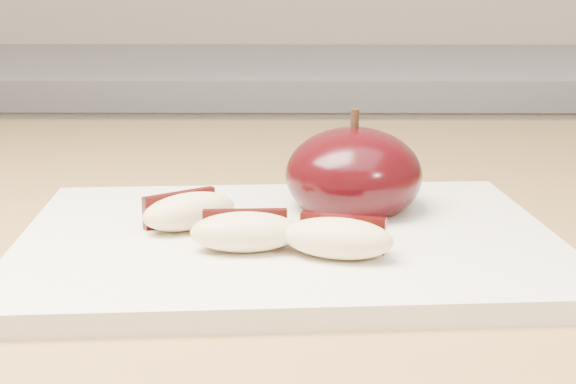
{
  "coord_description": "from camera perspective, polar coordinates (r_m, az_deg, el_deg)",
  "views": [
    {
      "loc": [
        -0.09,
        -0.11,
        1.06
      ],
      "look_at": [
        -0.09,
        0.35,
        0.94
      ],
      "focal_mm": 50.0,
      "sensor_mm": 36.0,
      "label": 1
    }
  ],
  "objects": [
    {
      "name": "apple_half",
      "position": [
        0.53,
        4.68,
        1.2
      ],
      "size": [
        0.11,
        0.11,
        0.08
      ],
      "rotation": [
        0.0,
        0.0,
        -0.19
      ],
      "color": "black",
      "rests_on": "cutting_board"
    },
    {
      "name": "cutting_board",
      "position": [
        0.49,
        -0.0,
        -3.56
      ],
      "size": [
        0.34,
        0.26,
        0.01
      ],
      "primitive_type": "cube",
      "rotation": [
        0.0,
        0.0,
        0.07
      ],
      "color": "silver",
      "rests_on": "island_counter"
    },
    {
      "name": "back_cabinet",
      "position": [
        1.44,
        4.05,
        -9.46
      ],
      "size": [
        2.4,
        0.62,
        0.94
      ],
      "color": "silver",
      "rests_on": "ground"
    },
    {
      "name": "apple_wedge_a",
      "position": [
        0.5,
        -7.1,
        -1.34
      ],
      "size": [
        0.07,
        0.06,
        0.02
      ],
      "rotation": [
        0.0,
        0.0,
        0.62
      ],
      "color": "beige",
      "rests_on": "cutting_board"
    },
    {
      "name": "apple_wedge_c",
      "position": [
        0.44,
        3.61,
        -3.26
      ],
      "size": [
        0.07,
        0.05,
        0.02
      ],
      "rotation": [
        0.0,
        0.0,
        -0.27
      ],
      "color": "beige",
      "rests_on": "cutting_board"
    },
    {
      "name": "apple_wedge_b",
      "position": [
        0.45,
        -3.08,
        -2.8
      ],
      "size": [
        0.06,
        0.03,
        0.02
      ],
      "rotation": [
        0.0,
        0.0,
        0.06
      ],
      "color": "beige",
      "rests_on": "cutting_board"
    }
  ]
}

